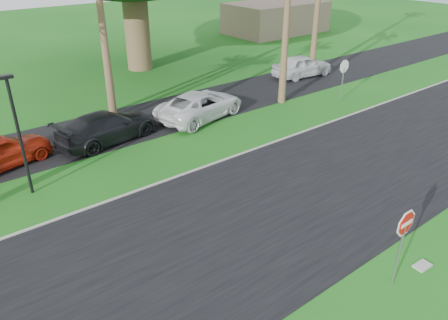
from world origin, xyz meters
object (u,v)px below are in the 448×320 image
Objects in this scene: car_dark at (107,127)px; car_minivan at (201,105)px; car_pickup at (302,66)px; stop_sign_near at (404,233)px; stop_sign_far at (344,72)px; car_red at (0,152)px.

car_minivan is (5.29, -0.26, 0.00)m from car_dark.
car_minivan is 1.17× the size of car_pickup.
car_dark is at bearing 98.43° from stop_sign_near.
stop_sign_near reaches higher than car_pickup.
car_pickup is (1.97, 5.00, -1.01)m from stop_sign_far.
stop_sign_far is 0.62× the size of car_red.
car_pickup is (15.56, 1.86, 0.03)m from car_dark.
car_red is at bearing 115.33° from stop_sign_near.
stop_sign_far is at bearing 164.31° from car_pickup.
car_dark is at bearing -13.01° from stop_sign_far.
car_red is at bearing -10.57° from stop_sign_far.
car_minivan is at bearing 77.05° from stop_sign_near.
car_minivan is (10.02, -0.54, 0.01)m from car_red.
car_dark is at bearing 74.39° from car_minivan.
stop_sign_near is 1.00× the size of stop_sign_far.
stop_sign_near is 14.28m from car_minivan.
stop_sign_near is 15.99m from car_red.
stop_sign_far is at bearing -121.85° from car_minivan.
car_minivan is at bearing -102.62° from car_dark.
stop_sign_far reaches higher than car_minivan.
car_pickup is (13.47, 16.00, -1.01)m from stop_sign_near.
stop_sign_near is 14.33m from car_dark.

